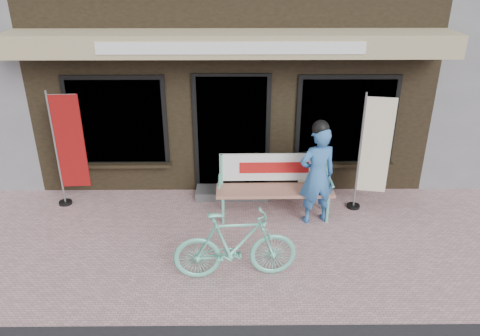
{
  "coord_description": "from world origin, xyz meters",
  "views": [
    {
      "loc": [
        0.08,
        -5.75,
        4.06
      ],
      "look_at": [
        0.13,
        0.7,
        1.05
      ],
      "focal_mm": 35.0,
      "sensor_mm": 36.0,
      "label": 1
    }
  ],
  "objects_px": {
    "bench": "(274,181)",
    "bicycle": "(235,245)",
    "menu_stand": "(306,174)",
    "nobori_cream": "(373,152)",
    "person": "(317,174)",
    "nobori_red": "(68,148)"
  },
  "relations": [
    {
      "from": "person",
      "to": "nobori_red",
      "type": "bearing_deg",
      "value": 157.29
    },
    {
      "from": "bicycle",
      "to": "person",
      "type": "bearing_deg",
      "value": -46.27
    },
    {
      "from": "bench",
      "to": "nobori_cream",
      "type": "height_order",
      "value": "nobori_cream"
    },
    {
      "from": "bicycle",
      "to": "nobori_cream",
      "type": "distance_m",
      "value": 2.96
    },
    {
      "from": "person",
      "to": "bicycle",
      "type": "relative_size",
      "value": 1.05
    },
    {
      "from": "menu_stand",
      "to": "person",
      "type": "bearing_deg",
      "value": -109.44
    },
    {
      "from": "bicycle",
      "to": "menu_stand",
      "type": "distance_m",
      "value": 2.62
    },
    {
      "from": "bench",
      "to": "nobori_cream",
      "type": "distance_m",
      "value": 1.68
    },
    {
      "from": "person",
      "to": "bicycle",
      "type": "bearing_deg",
      "value": -146.16
    },
    {
      "from": "nobori_red",
      "to": "person",
      "type": "bearing_deg",
      "value": -11.63
    },
    {
      "from": "bench",
      "to": "bicycle",
      "type": "xyz_separation_m",
      "value": [
        -0.64,
        -1.69,
        -0.11
      ]
    },
    {
      "from": "nobori_cream",
      "to": "person",
      "type": "bearing_deg",
      "value": -147.21
    },
    {
      "from": "bicycle",
      "to": "menu_stand",
      "type": "bearing_deg",
      "value": -33.26
    },
    {
      "from": "bench",
      "to": "person",
      "type": "bearing_deg",
      "value": -21.66
    },
    {
      "from": "bicycle",
      "to": "nobori_cream",
      "type": "relative_size",
      "value": 0.81
    },
    {
      "from": "bench",
      "to": "menu_stand",
      "type": "xyz_separation_m",
      "value": [
        0.62,
        0.6,
        -0.16
      ]
    },
    {
      "from": "nobori_red",
      "to": "nobori_cream",
      "type": "bearing_deg",
      "value": -5.69
    },
    {
      "from": "nobori_cream",
      "to": "menu_stand",
      "type": "height_order",
      "value": "nobori_cream"
    },
    {
      "from": "bench",
      "to": "menu_stand",
      "type": "distance_m",
      "value": 0.88
    },
    {
      "from": "person",
      "to": "nobori_cream",
      "type": "bearing_deg",
      "value": 7.7
    },
    {
      "from": "person",
      "to": "bicycle",
      "type": "xyz_separation_m",
      "value": [
        -1.3,
        -1.44,
        -0.36
      ]
    },
    {
      "from": "person",
      "to": "menu_stand",
      "type": "distance_m",
      "value": 0.94
    }
  ]
}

